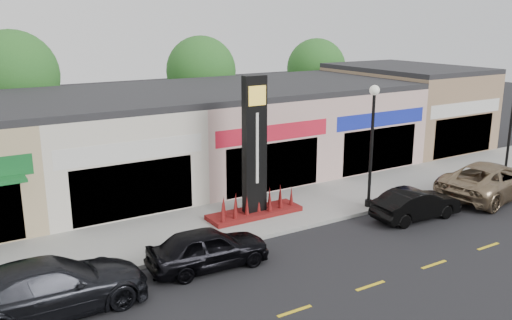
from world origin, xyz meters
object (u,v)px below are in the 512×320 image
object	(u,v)px
car_black_sedan	(208,248)
car_black_conv	(416,204)
pylon_sign	(255,168)
lamp_east_near	(372,134)
car_dark_sedan	(50,287)
car_gold_suv	(491,180)
lamp_east_far	(512,114)

from	to	relation	value
car_black_sedan	car_black_conv	xyz separation A→B (m)	(9.74, -0.42, -0.05)
pylon_sign	car_black_conv	size ratio (longest dim) A/B	1.48
lamp_east_near	car_black_sedan	bearing A→B (deg)	-170.04
pylon_sign	car_black_conv	world-z (taller)	pylon_sign
car_dark_sedan	car_gold_suv	bearing A→B (deg)	-91.64
lamp_east_far	car_gold_suv	distance (m)	4.87
car_black_sedan	car_dark_sedan	bearing A→B (deg)	96.14
car_dark_sedan	lamp_east_far	bearing A→B (deg)	-87.56
car_dark_sedan	car_gold_suv	distance (m)	20.39
car_dark_sedan	pylon_sign	bearing A→B (deg)	-70.62
car_black_conv	car_gold_suv	size ratio (longest dim) A/B	0.66
lamp_east_far	car_black_conv	bearing A→B (deg)	-167.79
lamp_east_near	car_dark_sedan	world-z (taller)	lamp_east_near
car_black_conv	car_gold_suv	bearing A→B (deg)	-84.56
pylon_sign	lamp_east_near	bearing A→B (deg)	-18.75
lamp_east_near	car_black_conv	xyz separation A→B (m)	(0.89, -1.97, -2.81)
lamp_east_far	pylon_sign	world-z (taller)	pylon_sign
lamp_east_far	car_black_sedan	bearing A→B (deg)	-175.29
lamp_east_near	car_dark_sedan	distance (m)	14.48
pylon_sign	car_dark_sedan	world-z (taller)	pylon_sign
lamp_east_far	car_gold_suv	bearing A→B (deg)	-154.86
pylon_sign	car_black_sedan	size ratio (longest dim) A/B	1.41
car_black_sedan	car_gold_suv	world-z (taller)	car_gold_suv
lamp_east_far	pylon_sign	size ratio (longest dim) A/B	0.91
lamp_east_far	pylon_sign	bearing A→B (deg)	173.54
pylon_sign	car_black_conv	xyz separation A→B (m)	(5.89, -3.67, -1.61)
lamp_east_near	car_black_sedan	size ratio (longest dim) A/B	1.29
lamp_east_near	car_gold_suv	world-z (taller)	lamp_east_near
car_dark_sedan	car_black_conv	size ratio (longest dim) A/B	1.40
lamp_east_near	car_gold_suv	size ratio (longest dim) A/B	0.89
lamp_east_near	car_gold_suv	xyz separation A→B (m)	(6.28, -1.75, -2.63)
car_black_sedan	pylon_sign	bearing A→B (deg)	-47.09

